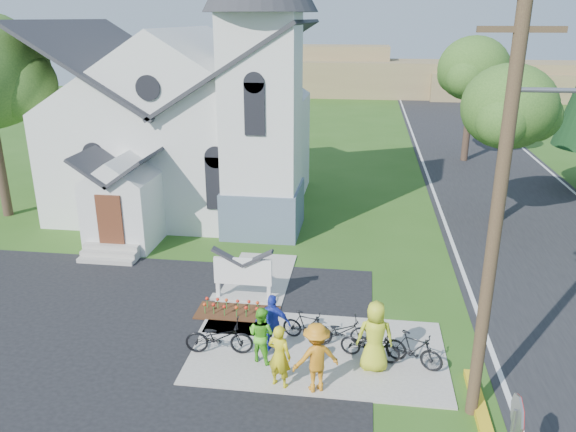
# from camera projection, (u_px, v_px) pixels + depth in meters

# --- Properties ---
(ground) EXTENTS (120.00, 120.00, 0.00)m
(ground) POSITION_uv_depth(u_px,v_px,m) (262.00, 358.00, 15.36)
(ground) COLOR #2D5618
(ground) RESTS_ON ground
(road) EXTENTS (8.00, 90.00, 0.02)m
(road) POSITION_uv_depth(u_px,v_px,m) (512.00, 204.00, 28.07)
(road) COLOR black
(road) RESTS_ON ground
(sidewalk) EXTENTS (7.00, 4.00, 0.05)m
(sidewalk) POSITION_uv_depth(u_px,v_px,m) (318.00, 351.00, 15.62)
(sidewalk) COLOR gray
(sidewalk) RESTS_ON ground
(church) EXTENTS (12.35, 12.00, 13.00)m
(church) POSITION_uv_depth(u_px,v_px,m) (192.00, 99.00, 25.96)
(church) COLOR white
(church) RESTS_ON ground
(church_sign) EXTENTS (2.20, 0.40, 1.70)m
(church_sign) POSITION_uv_depth(u_px,v_px,m) (243.00, 272.00, 18.15)
(church_sign) COLOR gray
(church_sign) RESTS_ON ground
(flower_bed) EXTENTS (2.60, 1.10, 0.07)m
(flower_bed) POSITION_uv_depth(u_px,v_px,m) (238.00, 313.00, 17.65)
(flower_bed) COLOR #3A1F0F
(flower_bed) RESTS_ON ground
(utility_pole) EXTENTS (3.45, 0.28, 10.00)m
(utility_pole) POSITION_uv_depth(u_px,v_px,m) (503.00, 194.00, 11.46)
(utility_pole) COLOR #422C21
(utility_pole) RESTS_ON ground
(stop_sign) EXTENTS (0.11, 0.76, 2.48)m
(stop_sign) POSITION_uv_depth(u_px,v_px,m) (514.00, 429.00, 10.14)
(stop_sign) COLOR gray
(stop_sign) RESTS_ON ground
(tree_road_near) EXTENTS (4.00, 4.00, 7.05)m
(tree_road_near) POSITION_uv_depth(u_px,v_px,m) (509.00, 108.00, 23.72)
(tree_road_near) COLOR #35261C
(tree_road_near) RESTS_ON ground
(tree_road_mid) EXTENTS (4.40, 4.40, 7.80)m
(tree_road_mid) POSITION_uv_depth(u_px,v_px,m) (474.00, 69.00, 34.67)
(tree_road_mid) COLOR #35261C
(tree_road_mid) RESTS_ON ground
(distant_hills) EXTENTS (61.00, 10.00, 5.60)m
(distant_hills) POSITION_uv_depth(u_px,v_px,m) (375.00, 76.00, 66.79)
(distant_hills) COLOR olive
(distant_hills) RESTS_ON ground
(cyclist_0) EXTENTS (0.72, 0.58, 1.70)m
(cyclist_0) POSITION_uv_depth(u_px,v_px,m) (279.00, 356.00, 13.89)
(cyclist_0) COLOR yellow
(cyclist_0) RESTS_ON sidewalk
(bike_0) EXTENTS (1.93, 0.83, 0.98)m
(bike_0) POSITION_uv_depth(u_px,v_px,m) (219.00, 337.00, 15.36)
(bike_0) COLOR black
(bike_0) RESTS_ON sidewalk
(cyclist_1) EXTENTS (0.94, 0.85, 1.57)m
(cyclist_1) POSITION_uv_depth(u_px,v_px,m) (261.00, 334.00, 14.95)
(cyclist_1) COLOR #55CB26
(cyclist_1) RESTS_ON sidewalk
(bike_1) EXTENTS (1.55, 0.78, 0.90)m
(bike_1) POSITION_uv_depth(u_px,v_px,m) (307.00, 326.00, 15.99)
(bike_1) COLOR black
(bike_1) RESTS_ON sidewalk
(cyclist_2) EXTENTS (1.01, 0.46, 1.70)m
(cyclist_2) POSITION_uv_depth(u_px,v_px,m) (273.00, 323.00, 15.35)
(cyclist_2) COLOR #2639BF
(cyclist_2) RESTS_ON sidewalk
(bike_2) EXTENTS (1.64, 0.86, 0.82)m
(bike_2) POSITION_uv_depth(u_px,v_px,m) (341.00, 331.00, 15.80)
(bike_2) COLOR black
(bike_2) RESTS_ON sidewalk
(cyclist_3) EXTENTS (1.35, 1.08, 1.82)m
(cyclist_3) POSITION_uv_depth(u_px,v_px,m) (316.00, 357.00, 13.71)
(cyclist_3) COLOR orange
(cyclist_3) RESTS_ON sidewalk
(bike_3) EXTENTS (1.65, 1.08, 0.96)m
(bike_3) POSITION_uv_depth(u_px,v_px,m) (414.00, 349.00, 14.81)
(bike_3) COLOR black
(bike_3) RESTS_ON sidewalk
(cyclist_4) EXTENTS (0.99, 0.67, 1.95)m
(cyclist_4) POSITION_uv_depth(u_px,v_px,m) (375.00, 336.00, 14.50)
(cyclist_4) COLOR #BFCC26
(cyclist_4) RESTS_ON sidewalk
(bike_4) EXTENTS (1.74, 0.97, 0.87)m
(bike_4) POSITION_uv_depth(u_px,v_px,m) (370.00, 345.00, 15.12)
(bike_4) COLOR black
(bike_4) RESTS_ON sidewalk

